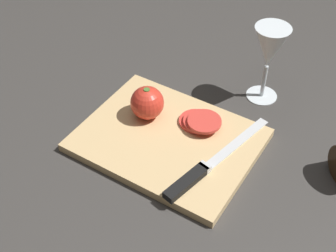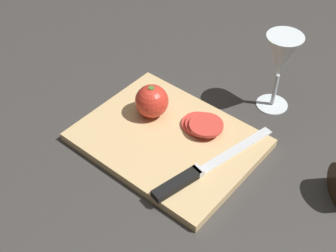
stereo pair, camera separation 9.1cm
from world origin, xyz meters
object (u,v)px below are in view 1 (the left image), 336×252
at_px(wine_glass, 270,50).
at_px(whole_tomato, 147,103).
at_px(knife, 197,174).
at_px(tomato_slice_stack_near, 200,121).

xyz_separation_m(wine_glass, whole_tomato, (-0.17, -0.21, -0.07)).
bearing_deg(knife, tomato_slice_stack_near, 39.23).
bearing_deg(whole_tomato, tomato_slice_stack_near, 16.87).
bearing_deg(tomato_slice_stack_near, wine_glass, 70.20).
bearing_deg(wine_glass, knife, -90.14).
distance_m(wine_glass, knife, 0.31).
relative_size(whole_tomato, tomato_slice_stack_near, 0.78).
bearing_deg(knife, whole_tomato, 74.29).
relative_size(wine_glass, knife, 0.62).
distance_m(whole_tomato, knife, 0.19).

